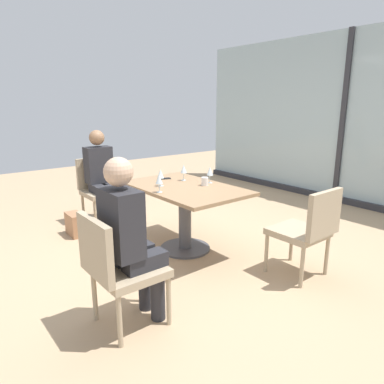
{
  "coord_description": "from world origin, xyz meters",
  "views": [
    {
      "loc": [
        2.92,
        -2.24,
        1.61
      ],
      "look_at": [
        0.0,
        0.1,
        0.65
      ],
      "focal_mm": 32.76,
      "sensor_mm": 36.0,
      "label": 1
    }
  ],
  "objects_px": {
    "person_side_end": "(101,173)",
    "handbag_0": "(75,224)",
    "chair_side_end": "(98,186)",
    "wine_glass_3": "(159,180)",
    "chair_far_right": "(308,227)",
    "chair_front_right": "(117,265)",
    "person_front_right": "(129,235)",
    "dining_table_main": "(185,202)",
    "cell_phone_on_table": "(165,179)",
    "wine_glass_1": "(161,174)",
    "wine_glass_0": "(210,171)",
    "wine_glass_2": "(184,169)",
    "coffee_cup": "(205,181)"
  },
  "relations": [
    {
      "from": "chair_side_end",
      "to": "wine_glass_2",
      "type": "relative_size",
      "value": 4.7
    },
    {
      "from": "person_side_end",
      "to": "person_front_right",
      "type": "distance_m",
      "value": 2.37
    },
    {
      "from": "wine_glass_3",
      "to": "dining_table_main",
      "type": "bearing_deg",
      "value": 97.51
    },
    {
      "from": "dining_table_main",
      "to": "handbag_0",
      "type": "relative_size",
      "value": 4.57
    },
    {
      "from": "person_side_end",
      "to": "chair_far_right",
      "type": "bearing_deg",
      "value": 17.19
    },
    {
      "from": "dining_table_main",
      "to": "chair_far_right",
      "type": "height_order",
      "value": "chair_far_right"
    },
    {
      "from": "person_front_right",
      "to": "wine_glass_2",
      "type": "distance_m",
      "value": 1.68
    },
    {
      "from": "chair_side_end",
      "to": "wine_glass_1",
      "type": "bearing_deg",
      "value": 5.42
    },
    {
      "from": "wine_glass_0",
      "to": "wine_glass_2",
      "type": "bearing_deg",
      "value": -153.16
    },
    {
      "from": "wine_glass_0",
      "to": "person_front_right",
      "type": "bearing_deg",
      "value": -61.9
    },
    {
      "from": "wine_glass_2",
      "to": "person_side_end",
      "type": "bearing_deg",
      "value": -157.1
    },
    {
      "from": "chair_far_right",
      "to": "person_side_end",
      "type": "bearing_deg",
      "value": -162.81
    },
    {
      "from": "person_front_right",
      "to": "coffee_cup",
      "type": "xyz_separation_m",
      "value": [
        -0.72,
        1.32,
        0.08
      ]
    },
    {
      "from": "chair_front_right",
      "to": "wine_glass_1",
      "type": "distance_m",
      "value": 1.48
    },
    {
      "from": "coffee_cup",
      "to": "handbag_0",
      "type": "bearing_deg",
      "value": -142.51
    },
    {
      "from": "chair_far_right",
      "to": "wine_glass_1",
      "type": "height_order",
      "value": "wine_glass_1"
    },
    {
      "from": "dining_table_main",
      "to": "chair_front_right",
      "type": "height_order",
      "value": "chair_front_right"
    },
    {
      "from": "chair_side_end",
      "to": "wine_glass_0",
      "type": "bearing_deg",
      "value": 22.22
    },
    {
      "from": "person_side_end",
      "to": "handbag_0",
      "type": "xyz_separation_m",
      "value": [
        0.21,
        -0.48,
        -0.56
      ]
    },
    {
      "from": "person_front_right",
      "to": "handbag_0",
      "type": "relative_size",
      "value": 4.2
    },
    {
      "from": "handbag_0",
      "to": "person_side_end",
      "type": "bearing_deg",
      "value": 115.06
    },
    {
      "from": "dining_table_main",
      "to": "wine_glass_3",
      "type": "distance_m",
      "value": 0.48
    },
    {
      "from": "chair_front_right",
      "to": "chair_far_right",
      "type": "relative_size",
      "value": 1.0
    },
    {
      "from": "person_front_right",
      "to": "coffee_cup",
      "type": "bearing_deg",
      "value": 118.45
    },
    {
      "from": "chair_side_end",
      "to": "wine_glass_3",
      "type": "distance_m",
      "value": 1.61
    },
    {
      "from": "person_side_end",
      "to": "wine_glass_3",
      "type": "relative_size",
      "value": 6.81
    },
    {
      "from": "person_front_right",
      "to": "wine_glass_0",
      "type": "height_order",
      "value": "person_front_right"
    },
    {
      "from": "chair_front_right",
      "to": "person_side_end",
      "type": "xyz_separation_m",
      "value": [
        -2.23,
        0.91,
        0.2
      ]
    },
    {
      "from": "chair_side_end",
      "to": "handbag_0",
      "type": "height_order",
      "value": "chair_side_end"
    },
    {
      "from": "person_front_right",
      "to": "cell_phone_on_table",
      "type": "height_order",
      "value": "person_front_right"
    },
    {
      "from": "dining_table_main",
      "to": "person_front_right",
      "type": "distance_m",
      "value": 1.4
    },
    {
      "from": "chair_far_right",
      "to": "wine_glass_3",
      "type": "distance_m",
      "value": 1.49
    },
    {
      "from": "person_side_end",
      "to": "wine_glass_0",
      "type": "height_order",
      "value": "person_side_end"
    },
    {
      "from": "wine_glass_2",
      "to": "cell_phone_on_table",
      "type": "relative_size",
      "value": 1.28
    },
    {
      "from": "dining_table_main",
      "to": "person_side_end",
      "type": "distance_m",
      "value": 1.45
    },
    {
      "from": "person_front_right",
      "to": "wine_glass_1",
      "type": "height_order",
      "value": "person_front_right"
    },
    {
      "from": "dining_table_main",
      "to": "cell_phone_on_table",
      "type": "height_order",
      "value": "cell_phone_on_table"
    },
    {
      "from": "wine_glass_3",
      "to": "person_side_end",
      "type": "bearing_deg",
      "value": 178.66
    },
    {
      "from": "person_front_right",
      "to": "wine_glass_3",
      "type": "bearing_deg",
      "value": 135.2
    },
    {
      "from": "wine_glass_3",
      "to": "cell_phone_on_table",
      "type": "distance_m",
      "value": 0.65
    },
    {
      "from": "chair_front_right",
      "to": "wine_glass_2",
      "type": "distance_m",
      "value": 1.8
    },
    {
      "from": "person_front_right",
      "to": "chair_front_right",
      "type": "bearing_deg",
      "value": -90.0
    },
    {
      "from": "dining_table_main",
      "to": "chair_side_end",
      "type": "relative_size",
      "value": 1.58
    },
    {
      "from": "dining_table_main",
      "to": "chair_far_right",
      "type": "xyz_separation_m",
      "value": [
        1.22,
        0.49,
        -0.05
      ]
    },
    {
      "from": "chair_front_right",
      "to": "cell_phone_on_table",
      "type": "xyz_separation_m",
      "value": [
        -1.27,
        1.28,
        0.24
      ]
    },
    {
      "from": "chair_far_right",
      "to": "wine_glass_3",
      "type": "bearing_deg",
      "value": -144.14
    },
    {
      "from": "chair_front_right",
      "to": "wine_glass_0",
      "type": "bearing_deg",
      "value": 116.4
    },
    {
      "from": "dining_table_main",
      "to": "chair_front_right",
      "type": "bearing_deg",
      "value": -56.42
    },
    {
      "from": "chair_front_right",
      "to": "person_front_right",
      "type": "height_order",
      "value": "person_front_right"
    },
    {
      "from": "chair_far_right",
      "to": "cell_phone_on_table",
      "type": "bearing_deg",
      "value": -165.09
    }
  ]
}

